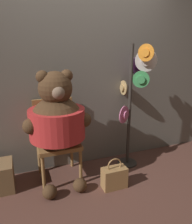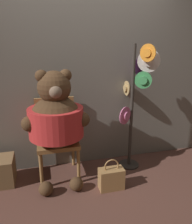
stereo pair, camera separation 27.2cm
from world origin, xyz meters
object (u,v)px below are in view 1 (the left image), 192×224
Objects in this scene: teddy_bear at (57,120)px; hat_display_rack at (134,94)px; chair at (56,136)px; handbag_on_ground at (114,177)px.

teddy_bear is 1.07m from hat_display_rack.
chair is 0.72× the size of teddy_bear.
chair is 1.15m from hat_display_rack.
hat_display_rack is 4.31× the size of handbag_on_ground.
chair is 0.60× the size of hat_display_rack.
chair reaches higher than handbag_on_ground.
hat_display_rack is (1.04, -0.09, 0.47)m from chair.
handbag_on_ground is at bearing -30.61° from teddy_bear.
chair is at bearing 138.27° from handbag_on_ground.
teddy_bear is 0.96m from handbag_on_ground.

